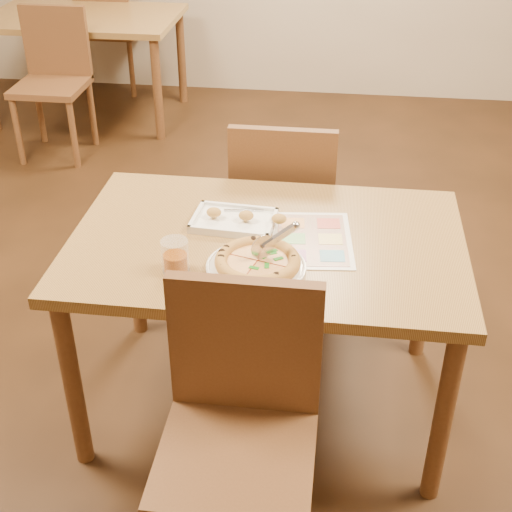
# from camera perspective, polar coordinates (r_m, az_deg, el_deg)

# --- Properties ---
(room) EXTENTS (7.00, 7.00, 7.00)m
(room) POSITION_cam_1_polar(r_m,az_deg,el_deg) (2.10, 1.03, 16.31)
(room) COLOR #341E0E
(room) RESTS_ON ground
(dining_table) EXTENTS (1.30, 0.85, 0.72)m
(dining_table) POSITION_cam_1_polar(r_m,az_deg,el_deg) (2.40, 0.86, -0.36)
(dining_table) COLOR olive
(dining_table) RESTS_ON ground
(chair_near) EXTENTS (0.42, 0.42, 0.47)m
(chair_near) POSITION_cam_1_polar(r_m,az_deg,el_deg) (1.97, -1.23, -11.49)
(chair_near) COLOR brown
(chair_near) RESTS_ON ground
(chair_far) EXTENTS (0.42, 0.42, 0.47)m
(chair_far) POSITION_cam_1_polar(r_m,az_deg,el_deg) (2.95, 2.21, 4.79)
(chair_far) COLOR brown
(chair_far) RESTS_ON ground
(bg_table) EXTENTS (1.30, 0.85, 0.72)m
(bg_table) POSITION_cam_1_polar(r_m,az_deg,el_deg) (5.30, -13.61, 17.35)
(bg_table) COLOR olive
(bg_table) RESTS_ON ground
(bg_chair_near) EXTENTS (0.42, 0.42, 0.47)m
(bg_chair_near) POSITION_cam_1_polar(r_m,az_deg,el_deg) (4.78, -15.90, 14.58)
(bg_chair_near) COLOR brown
(bg_chair_near) RESTS_ON ground
(bg_chair_far) EXTENTS (0.42, 0.42, 0.47)m
(bg_chair_far) POSITION_cam_1_polar(r_m,az_deg,el_deg) (5.77, -11.83, 18.05)
(bg_chair_far) COLOR brown
(bg_chair_far) RESTS_ON ground
(plate) EXTENTS (0.41, 0.41, 0.02)m
(plate) POSITION_cam_1_polar(r_m,az_deg,el_deg) (2.19, 0.00, -0.92)
(plate) COLOR white
(plate) RESTS_ON dining_table
(pizza) EXTENTS (0.27, 0.27, 0.04)m
(pizza) POSITION_cam_1_polar(r_m,az_deg,el_deg) (2.18, 0.13, -0.45)
(pizza) COLOR gold
(pizza) RESTS_ON plate
(pizza_cutter) EXTENTS (0.13, 0.10, 0.09)m
(pizza_cutter) POSITION_cam_1_polar(r_m,az_deg,el_deg) (2.17, 1.44, 1.29)
(pizza_cutter) COLOR silver
(pizza_cutter) RESTS_ON pizza
(appetizer_tray) EXTENTS (0.33, 0.21, 0.05)m
(appetizer_tray) POSITION_cam_1_polar(r_m,az_deg,el_deg) (2.43, -1.59, 2.85)
(appetizer_tray) COLOR white
(appetizer_tray) RESTS_ON dining_table
(glass_tumbler) EXTENTS (0.08, 0.08, 0.11)m
(glass_tumbler) POSITION_cam_1_polar(r_m,az_deg,el_deg) (2.18, -6.48, -0.14)
(glass_tumbler) COLOR #8E410A
(glass_tumbler) RESTS_ON dining_table
(menu) EXTENTS (0.29, 0.39, 0.00)m
(menu) POSITION_cam_1_polar(r_m,az_deg,el_deg) (2.35, 4.49, 1.34)
(menu) COLOR white
(menu) RESTS_ON dining_table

